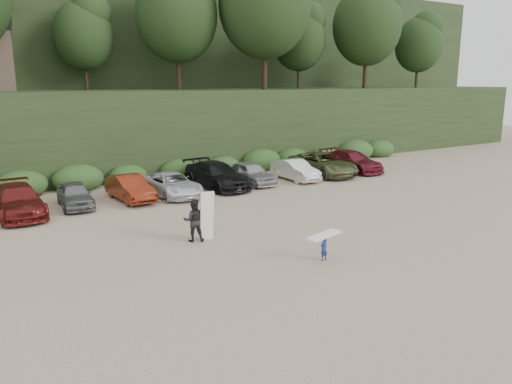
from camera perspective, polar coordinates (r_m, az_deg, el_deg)
ground at (r=22.64m, az=3.44°, el=-4.71°), size 120.00×120.00×0.00m
hillside_backdrop at (r=55.08m, az=-19.82°, el=16.63°), size 90.00×41.50×28.00m
parked_cars at (r=30.08m, az=-10.79°, el=0.97°), size 34.05×6.25×1.63m
child_surfer at (r=19.28m, az=7.78°, el=-5.75°), size 1.80×0.91×1.04m
adult_surfer at (r=21.43m, az=-6.99°, el=-3.19°), size 1.37×0.98×2.17m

